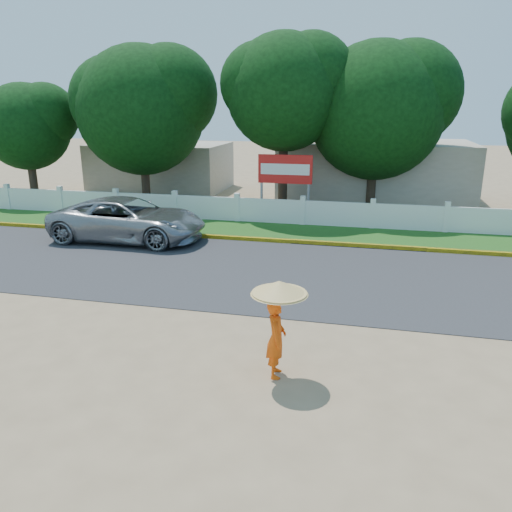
% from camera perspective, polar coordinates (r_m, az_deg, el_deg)
% --- Properties ---
extents(ground, '(120.00, 120.00, 0.00)m').
position_cam_1_polar(ground, '(11.89, -2.19, -8.78)').
color(ground, '#9E8460').
rests_on(ground, ground).
extents(road, '(60.00, 7.00, 0.02)m').
position_cam_1_polar(road, '(15.95, 2.02, -1.86)').
color(road, '#38383A').
rests_on(road, ground).
extents(grass_verge, '(60.00, 3.50, 0.03)m').
position_cam_1_polar(grass_verge, '(20.91, 4.78, 2.71)').
color(grass_verge, '#2D601E').
rests_on(grass_verge, ground).
extents(curb, '(40.00, 0.18, 0.16)m').
position_cam_1_polar(curb, '(19.27, 4.04, 1.68)').
color(curb, yellow).
rests_on(curb, ground).
extents(fence, '(40.00, 0.10, 1.10)m').
position_cam_1_polar(fence, '(22.19, 5.36, 4.95)').
color(fence, silver).
rests_on(fence, ground).
extents(building_near, '(10.00, 6.00, 3.20)m').
position_cam_1_polar(building_near, '(28.54, 13.38, 9.41)').
color(building_near, '#B7AD99').
rests_on(building_near, ground).
extents(building_far, '(8.00, 5.00, 2.80)m').
position_cam_1_polar(building_far, '(32.23, -10.76, 10.04)').
color(building_far, '#B7AD99').
rests_on(building_far, ground).
extents(vehicle, '(6.00, 2.77, 1.67)m').
position_cam_1_polar(vehicle, '(20.13, -14.38, 4.06)').
color(vehicle, '#919598').
rests_on(vehicle, ground).
extents(monk_with_parasol, '(1.10, 1.10, 1.99)m').
position_cam_1_polar(monk_with_parasol, '(9.62, 2.49, -6.74)').
color(monk_with_parasol, '#E64E0C').
rests_on(monk_with_parasol, ground).
extents(billboard, '(2.50, 0.13, 2.95)m').
position_cam_1_polar(billboard, '(23.14, 3.34, 9.49)').
color(billboard, gray).
rests_on(billboard, ground).
extents(tree_row, '(31.68, 7.22, 8.36)m').
position_cam_1_polar(tree_row, '(25.00, 3.00, 16.16)').
color(tree_row, '#473828').
rests_on(tree_row, ground).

